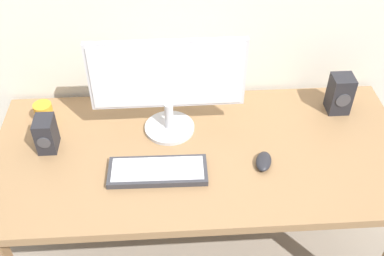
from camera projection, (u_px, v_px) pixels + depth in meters
ground_plane at (199, 256)px, 2.32m from camera, size 6.00×6.00×0.00m
desk at (201, 165)px, 1.89m from camera, size 1.66×0.76×0.74m
monitor at (168, 82)px, 1.78m from camera, size 0.61×0.21×0.42m
keyboard_primary at (158, 171)px, 1.73m from camera, size 0.37×0.15×0.03m
mouse at (264, 161)px, 1.76m from camera, size 0.09×0.12×0.03m
speaker_right at (340, 94)px, 1.97m from camera, size 0.09×0.09×0.17m
speaker_left at (46, 134)px, 1.80m from camera, size 0.07×0.10×0.14m
coffee_mug at (44, 112)px, 1.94m from camera, size 0.08×0.08×0.08m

